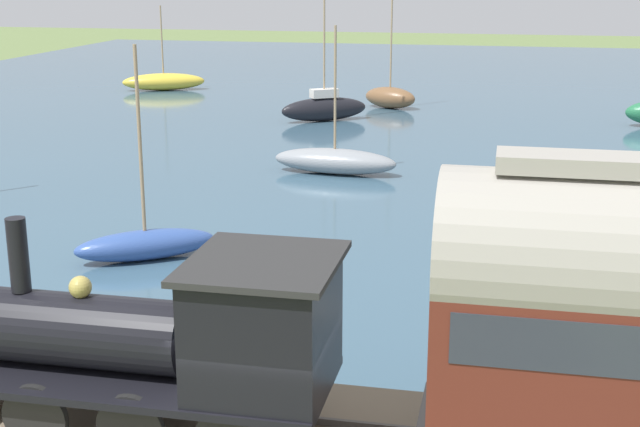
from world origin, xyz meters
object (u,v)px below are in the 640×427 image
object	(u,v)px
sailboat_blue	(145,243)
rowboat_mid_harbor	(96,308)
sailboat_brown	(390,97)
sailboat_gray	(335,161)
steam_locomotive	(185,334)
sailboat_black	(324,107)
sailboat_yellow	(164,82)
rowboat_off_pier	(538,325)

from	to	relation	value
sailboat_blue	rowboat_mid_harbor	distance (m)	4.32
sailboat_blue	sailboat_brown	world-z (taller)	sailboat_brown
sailboat_gray	rowboat_mid_harbor	world-z (taller)	sailboat_gray
steam_locomotive	sailboat_brown	size ratio (longest dim) A/B	0.83
sailboat_black	sailboat_yellow	bearing A→B (deg)	18.60
sailboat_gray	sailboat_yellow	size ratio (longest dim) A/B	1.04
sailboat_gray	sailboat_brown	distance (m)	17.26
rowboat_off_pier	rowboat_mid_harbor	xyz separation A→B (m)	(-0.99, 9.96, -0.04)
sailboat_brown	sailboat_yellow	size ratio (longest dim) A/B	1.36
sailboat_brown	rowboat_off_pier	size ratio (longest dim) A/B	2.59
rowboat_mid_harbor	steam_locomotive	bearing A→B (deg)	-137.74
rowboat_off_pier	rowboat_mid_harbor	world-z (taller)	rowboat_off_pier
sailboat_gray	sailboat_black	distance (m)	12.48
sailboat_brown	rowboat_off_pier	distance (m)	32.97
sailboat_blue	sailboat_black	size ratio (longest dim) A/B	0.61
rowboat_off_pier	sailboat_black	bearing A→B (deg)	20.58
sailboat_gray	sailboat_blue	distance (m)	11.94
rowboat_mid_harbor	sailboat_blue	bearing A→B (deg)	12.03
sailboat_gray	sailboat_black	bearing A→B (deg)	18.73
sailboat_yellow	sailboat_black	distance (m)	16.08
sailboat_yellow	rowboat_off_pier	size ratio (longest dim) A/B	1.91
sailboat_brown	rowboat_mid_harbor	world-z (taller)	sailboat_brown
sailboat_yellow	sailboat_black	bearing A→B (deg)	-150.52
sailboat_black	sailboat_gray	bearing A→B (deg)	159.41
steam_locomotive	sailboat_black	xyz separation A→B (m)	(33.63, 4.81, -1.64)
sailboat_blue	sailboat_yellow	size ratio (longest dim) A/B	1.07
sailboat_gray	rowboat_off_pier	distance (m)	16.59
sailboat_black	rowboat_mid_harbor	world-z (taller)	sailboat_black
sailboat_black	rowboat_mid_harbor	size ratio (longest dim) A/B	3.89
sailboat_yellow	rowboat_off_pier	distance (m)	43.38
sailboat_brown	sailboat_yellow	world-z (taller)	sailboat_brown
steam_locomotive	sailboat_gray	xyz separation A→B (m)	(21.51, 1.86, -1.85)
steam_locomotive	sailboat_brown	bearing A→B (deg)	2.97
sailboat_black	sailboat_blue	bearing A→B (deg)	145.41
rowboat_mid_harbor	sailboat_brown	bearing A→B (deg)	0.53
sailboat_brown	sailboat_yellow	xyz separation A→B (m)	(4.56, 15.62, -0.08)
sailboat_yellow	rowboat_mid_harbor	bearing A→B (deg)	175.99
sailboat_gray	rowboat_mid_harbor	xyz separation A→B (m)	(-15.82, 2.52, -0.28)
rowboat_off_pier	sailboat_yellow	bearing A→B (deg)	31.84
steam_locomotive	rowboat_off_pier	bearing A→B (deg)	-39.86
sailboat_brown	rowboat_off_pier	world-z (taller)	sailboat_brown
sailboat_brown	rowboat_off_pier	bearing A→B (deg)	-141.71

